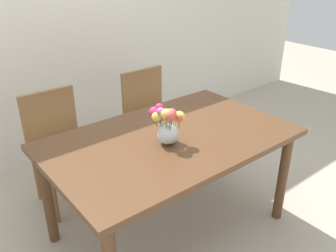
{
  "coord_description": "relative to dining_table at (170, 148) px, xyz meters",
  "views": [
    {
      "loc": [
        -1.29,
        -1.58,
        1.82
      ],
      "look_at": [
        -0.07,
        -0.06,
        0.87
      ],
      "focal_mm": 38.15,
      "sensor_mm": 36.0,
      "label": 1
    }
  ],
  "objects": [
    {
      "name": "flower_vase",
      "position": [
        -0.07,
        -0.06,
        0.22
      ],
      "size": [
        0.17,
        0.2,
        0.25
      ],
      "color": "silver",
      "rests_on": "dining_table"
    },
    {
      "name": "chair_left",
      "position": [
        -0.44,
        0.84,
        -0.15
      ],
      "size": [
        0.42,
        0.42,
        0.9
      ],
      "rotation": [
        0.0,
        0.0,
        3.14
      ],
      "color": "olive",
      "rests_on": "ground_plane"
    },
    {
      "name": "chair_right",
      "position": [
        0.44,
        0.84,
        -0.15
      ],
      "size": [
        0.42,
        0.42,
        0.9
      ],
      "rotation": [
        0.0,
        0.0,
        3.14
      ],
      "color": "olive",
      "rests_on": "ground_plane"
    },
    {
      "name": "dining_table",
      "position": [
        0.0,
        0.0,
        0.0
      ],
      "size": [
        1.59,
        0.99,
        0.75
      ],
      "color": "brown",
      "rests_on": "ground_plane"
    },
    {
      "name": "ground_plane",
      "position": [
        0.0,
        0.0,
        -0.67
      ],
      "size": [
        12.0,
        12.0,
        0.0
      ],
      "primitive_type": "plane",
      "color": "#B7AD99"
    },
    {
      "name": "back_wall",
      "position": [
        0.0,
        1.6,
        0.73
      ],
      "size": [
        7.0,
        0.1,
        2.8
      ],
      "primitive_type": "cube",
      "color": "silver",
      "rests_on": "ground_plane"
    }
  ]
}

